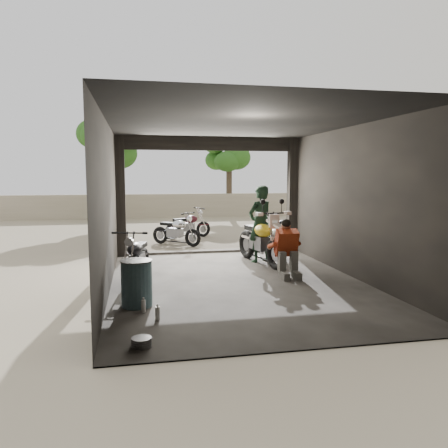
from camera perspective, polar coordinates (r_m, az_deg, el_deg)
name	(u,v)px	position (r m, az deg, el deg)	size (l,w,h in m)	color
ground	(238,283)	(8.92, 1.78, -7.73)	(80.00, 80.00, 0.00)	#7A6D56
garage	(232,218)	(9.23, 1.04, 0.81)	(7.00, 7.13, 3.20)	#2D2B28
boundary_wall	(176,206)	(22.57, -6.31, 2.41)	(18.00, 0.30, 1.20)	gray
tree_left	(112,135)	(21.02, -14.39, 11.19)	(2.20, 2.20, 5.60)	#382B1E
tree_right	(229,148)	(22.96, 0.68, 9.91)	(2.20, 2.20, 5.00)	#382B1E
main_bike	(261,237)	(10.69, 4.81, -1.69)	(0.83, 2.02, 1.35)	beige
left_bike	(136,255)	(9.26, -11.37, -3.93)	(0.65, 1.59, 1.07)	black
outside_bike_a	(176,229)	(13.57, -6.28, -0.62)	(0.63, 1.54, 1.04)	black
outside_bike_b	(188,223)	(15.01, -4.71, 0.09)	(0.64, 1.55, 1.05)	#3A0E16
outside_bike_c	(280,229)	(13.42, 7.39, -0.64)	(0.65, 1.59, 1.07)	black
rider	(260,224)	(10.85, 4.75, -0.04)	(0.70, 0.46, 1.92)	black
mechanic	(288,250)	(9.36, 8.37, -3.37)	(0.61, 0.83, 1.20)	#A33615
stool	(276,243)	(11.39, 6.86, -2.43)	(0.37, 0.37, 0.51)	black
helmet	(276,234)	(11.38, 6.78, -1.30)	(0.31, 0.33, 0.30)	silver
oil_drum	(137,284)	(7.41, -11.34, -7.70)	(0.51, 0.51, 0.78)	#35525A
sign_post	(313,200)	(13.46, 11.55, 3.12)	(0.72, 0.08, 2.15)	black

